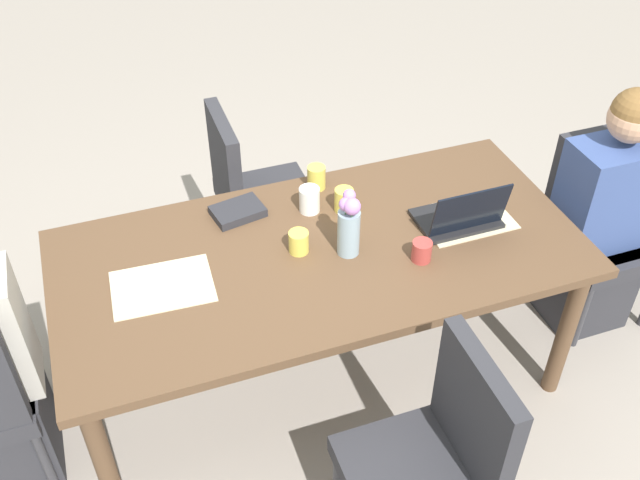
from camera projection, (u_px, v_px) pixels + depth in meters
The scene contains 16 objects.
ground_plane at pixel (320, 375), 3.24m from camera, with size 10.00×10.00×0.00m, color gray.
dining_table at pixel (320, 265), 2.82m from camera, with size 2.01×0.95×0.73m.
chair_head_right_left_mid at pixel (599, 218), 3.30m from camera, with size 0.44×0.44×0.90m.
person_head_right_left_mid at pixel (599, 226), 3.21m from camera, with size 0.40×0.36×1.19m.
chair_near_left_far at pixel (436, 456), 2.35m from camera, with size 0.44×0.44×0.90m.
chair_far_right_near at pixel (252, 189), 3.47m from camera, with size 0.44×0.44×0.90m.
flower_vase at pixel (349, 223), 2.67m from camera, with size 0.08×0.10×0.28m.
placemat_head_left_left_near at pixel (162, 286), 2.61m from camera, with size 0.36×0.26×0.00m, color beige.
placemat_head_right_left_mid at pixel (465, 218), 2.91m from camera, with size 0.36×0.26×0.00m, color beige.
laptop_head_right_left_mid at pixel (460, 216), 2.86m from camera, with size 0.32×0.22×0.21m.
coffee_mug_near_left at pixel (309, 200), 2.92m from camera, with size 0.08×0.08×0.11m, color white.
coffee_mug_near_right at pixel (344, 200), 2.93m from camera, with size 0.08×0.08×0.10m, color #DBC64C.
coffee_mug_centre_left at pixel (422, 251), 2.70m from camera, with size 0.08×0.08×0.08m, color #AD3D38.
coffee_mug_centre_right at pixel (316, 177), 3.05m from camera, with size 0.08×0.08×0.10m, color #DBC64C.
coffee_mug_far_left at pixel (299, 242), 2.74m from camera, with size 0.08×0.08×0.09m, color #DBC64C.
book_red_cover at pixel (238, 211), 2.92m from camera, with size 0.20×0.14×0.04m, color #28282D.
Camera 1 is at (-0.70, -1.97, 2.55)m, focal length 40.90 mm.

